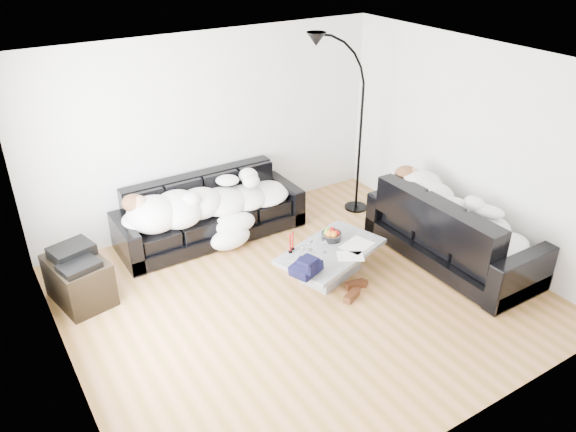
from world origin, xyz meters
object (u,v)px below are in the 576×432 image
fruit_bowl (331,234)px  stereo (74,255)px  wine_glass_a (310,244)px  candle_right (293,241)px  wine_glass_b (303,251)px  av_cabinet (79,280)px  shoes (353,290)px  sleeper_right (456,213)px  sofa_right (454,228)px  wine_glass_c (325,247)px  sofa_back (210,210)px  floor_lamp (360,135)px  coffee_table (330,263)px  candle_left (290,244)px  sleeper_back (211,196)px

fruit_bowl → stereo: 2.94m
wine_glass_a → candle_right: 0.20m
wine_glass_b → av_cabinet: (-2.28, 1.07, -0.19)m
shoes → av_cabinet: size_ratio=0.54×
shoes → stereo: (-2.67, 1.54, 0.54)m
sleeper_right → fruit_bowl: (-1.36, 0.68, -0.21)m
fruit_bowl → candle_right: (-0.52, 0.05, 0.04)m
sofa_right → sleeper_right: 0.20m
wine_glass_c → av_cabinet: bearing=156.3°
candle_right → sofa_back: bearing=106.9°
floor_lamp → candle_right: bearing=-149.3°
coffee_table → shoes: size_ratio=3.11×
stereo → floor_lamp: bearing=-12.9°
coffee_table → wine_glass_c: bearing=-172.3°
sofa_back → coffee_table: bearing=-63.5°
coffee_table → candle_left: bearing=156.2°
coffee_table → wine_glass_a: (-0.22, 0.12, 0.28)m
sofa_right → coffee_table: 1.60m
fruit_bowl → candle_left: 0.58m
coffee_table → floor_lamp: floor_lamp is taller
sleeper_right → av_cabinet: (-4.15, 1.60, -0.39)m
candle_right → stereo: bearing=159.1°
av_cabinet → floor_lamp: 4.11m
sofa_right → av_cabinet: (-4.15, 1.60, -0.19)m
coffee_table → fruit_bowl: bearing=53.5°
fruit_bowl → stereo: stereo is taller
wine_glass_c → candle_left: (-0.34, 0.21, 0.05)m
sofa_back → candle_right: size_ratio=10.76×
sofa_back → floor_lamp: size_ratio=1.08×
sleeper_back → fruit_bowl: sleeper_back is taller
sofa_back → candle_left: size_ratio=10.14×
sofa_right → sleeper_right: bearing=-180.0°
sofa_back → sleeper_right: size_ratio=1.30×
stereo → wine_glass_b: bearing=-39.8°
candle_left → floor_lamp: (1.81, 1.04, 0.65)m
wine_glass_b → floor_lamp: floor_lamp is taller
stereo → fruit_bowl: bearing=-33.0°
wine_glass_c → wine_glass_a: bearing=131.5°
sofa_right → floor_lamp: 1.87m
candle_right → stereo: stereo is taller
sofa_right → stereo: size_ratio=5.05×
shoes → floor_lamp: (1.35, 1.67, 1.10)m
sofa_back → wine_glass_b: 1.63m
sofa_back → sleeper_back: bearing=-90.0°
wine_glass_a → sleeper_back: bearing=112.0°
candle_left → stereo: (-2.21, 0.91, 0.10)m
wine_glass_a → stereo: bearing=158.0°
sleeper_back → av_cabinet: (-1.85, -0.46, -0.37)m
sleeper_right → shoes: sleeper_right is taller
wine_glass_b → floor_lamp: bearing=34.6°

